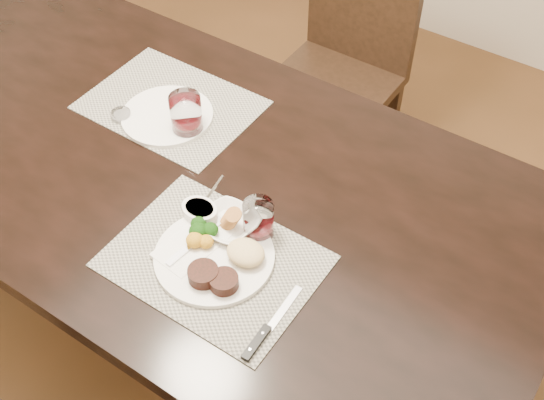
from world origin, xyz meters
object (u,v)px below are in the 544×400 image
Objects in this scene: steak_knife at (263,334)px; cracker_bowl at (228,223)px; chair_far at (344,58)px; wine_glass_near at (258,221)px; dinner_plate at (218,257)px; far_plate at (167,116)px.

cracker_bowl is (-0.23, 0.19, 0.01)m from steak_knife.
chair_far is 4.25× the size of steak_knife.
wine_glass_near is at bearing 20.90° from cracker_bowl.
dinner_plate is 0.21m from steak_knife.
chair_far is 1.10m from cracker_bowl.
chair_far is at bearing 109.54° from steak_knife.
steak_knife is at bearing -53.21° from wine_glass_near.
steak_knife is 0.30m from cracker_bowl.
steak_knife is (0.49, -1.23, 0.26)m from chair_far.
cracker_bowl is 0.08m from wine_glass_near.
dinner_plate reaches higher than steak_knife.
cracker_bowl is at bearing -75.88° from chair_far.
chair_far is 0.86m from far_plate.
wine_glass_near is at bearing -24.21° from far_plate.
steak_knife is (0.19, -0.10, -0.01)m from dinner_plate.
chair_far is 3.60× the size of far_plate.
chair_far is at bearing 88.69° from dinner_plate.
steak_knife is 1.52× the size of cracker_bowl.
cracker_bowl is at bearing 97.17° from dinner_plate.
dinner_plate is 0.12m from wine_glass_near.
cracker_bowl is 0.56× the size of far_plate.
dinner_plate is at bearing -75.08° from chair_far.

